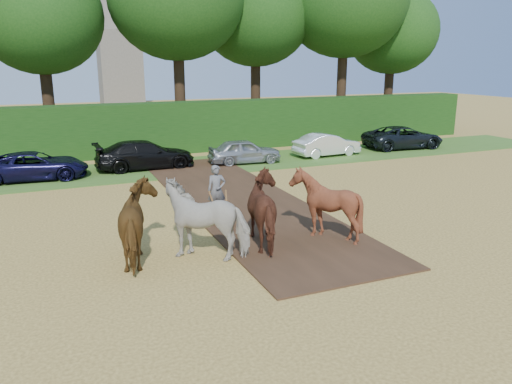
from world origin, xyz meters
name	(u,v)px	position (x,y,z in m)	size (l,w,h in m)	color
ground	(279,272)	(0.00, 0.00, 0.00)	(120.00, 120.00, 0.00)	gold
earth_strip	(238,199)	(1.50, 7.00, 0.03)	(4.50, 17.00, 0.05)	#472D1C
grass_verge	(162,169)	(0.00, 14.00, 0.01)	(50.00, 5.00, 0.03)	#38601E
hedgerow	(144,129)	(0.00, 18.50, 1.50)	(46.00, 1.60, 3.00)	#14380F
plough_team	(239,213)	(-0.34, 2.03, 1.08)	(7.37, 5.13, 2.18)	#5B3616
parked_cars	(165,155)	(0.20, 14.04, 0.69)	(36.59, 2.95, 1.45)	silver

